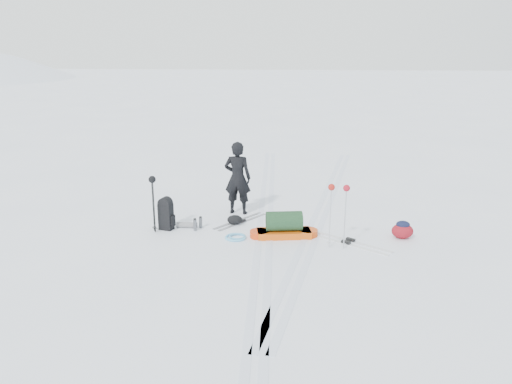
{
  "coord_description": "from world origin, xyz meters",
  "views": [
    {
      "loc": [
        1.02,
        -10.84,
        4.03
      ],
      "look_at": [
        -0.19,
        -0.09,
        0.95
      ],
      "focal_mm": 35.0,
      "sensor_mm": 36.0,
      "label": 1
    }
  ],
  "objects_px": {
    "pulk_sled": "(284,227)",
    "expedition_rucksack": "(169,214)",
    "skier": "(238,178)",
    "ski_poles_black": "(153,186)"
  },
  "relations": [
    {
      "from": "skier",
      "to": "pulk_sled",
      "type": "bearing_deg",
      "value": 133.78
    },
    {
      "from": "skier",
      "to": "expedition_rucksack",
      "type": "relative_size",
      "value": 2.16
    },
    {
      "from": "skier",
      "to": "expedition_rucksack",
      "type": "bearing_deg",
      "value": 48.26
    },
    {
      "from": "skier",
      "to": "expedition_rucksack",
      "type": "xyz_separation_m",
      "value": [
        -1.42,
        -1.37,
        -0.57
      ]
    },
    {
      "from": "pulk_sled",
      "to": "ski_poles_black",
      "type": "bearing_deg",
      "value": 169.96
    },
    {
      "from": "pulk_sled",
      "to": "ski_poles_black",
      "type": "xyz_separation_m",
      "value": [
        -2.97,
        -0.03,
        0.86
      ]
    },
    {
      "from": "pulk_sled",
      "to": "expedition_rucksack",
      "type": "distance_m",
      "value": 2.71
    },
    {
      "from": "skier",
      "to": "pulk_sled",
      "type": "height_order",
      "value": "skier"
    },
    {
      "from": "skier",
      "to": "expedition_rucksack",
      "type": "distance_m",
      "value": 2.05
    },
    {
      "from": "skier",
      "to": "ski_poles_black",
      "type": "relative_size",
      "value": 1.4
    }
  ]
}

